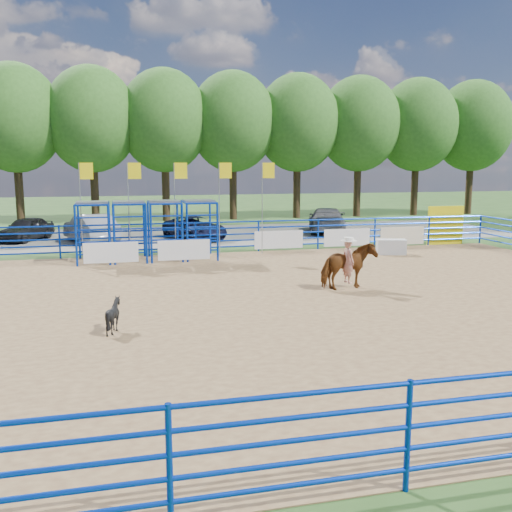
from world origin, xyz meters
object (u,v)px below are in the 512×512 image
horse_and_rider (348,263)px  car_c (195,228)px  calf (114,315)px  announcer_table (391,247)px  car_a (26,229)px  car_b (91,228)px  car_d (327,220)px

horse_and_rider → car_c: horse_and_rider is taller
horse_and_rider → car_c: 14.42m
horse_and_rider → calf: bearing=-157.2°
horse_and_rider → calf: (-7.56, -3.17, -0.46)m
announcer_table → calf: size_ratio=1.55×
car_a → car_b: bearing=-2.8°
car_b → car_c: car_b is taller
announcer_table → car_d: bearing=88.8°
calf → car_b: size_ratio=0.18×
calf → car_d: 22.39m
horse_and_rider → car_b: horse_and_rider is taller
horse_and_rider → car_a: size_ratio=0.65×
car_b → car_d: 13.90m
announcer_table → car_b: 15.50m
car_c → announcer_table: bearing=-65.6°
calf → car_d: size_ratio=0.16×
horse_and_rider → calf: size_ratio=2.93×
calf → car_d: (12.59, 18.51, 0.32)m
horse_and_rider → car_a: bearing=128.1°
calf → car_a: 19.35m
calf → car_a: size_ratio=0.22×
announcer_table → car_c: 11.10m
car_b → horse_and_rider: bearing=101.6°
car_a → car_b: 3.89m
car_c → car_d: (8.27, 1.29, 0.13)m
car_a → car_b: size_ratio=0.82×
calf → car_c: 17.76m
car_c → horse_and_rider: bearing=-99.4°
announcer_table → calf: 15.69m
car_a → car_c: 9.14m
calf → horse_and_rider: bearing=-98.5°
announcer_table → car_a: car_a is taller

